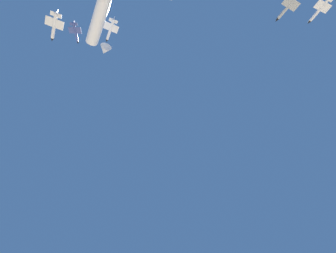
% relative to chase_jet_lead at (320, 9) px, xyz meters
% --- Properties ---
extents(chase_jet_lead, '(13.73, 11.77, 4.00)m').
position_rel_chase_jet_lead_xyz_m(chase_jet_lead, '(0.00, 0.00, 0.00)').
color(chase_jet_lead, silver).
extents(chase_jet_left_wing, '(14.22, 10.96, 4.00)m').
position_rel_chase_jet_lead_xyz_m(chase_jet_left_wing, '(14.81, 12.98, -6.75)').
color(chase_jet_left_wing, '#999EA3').
extents(chase_jet_right_wing, '(13.85, 11.58, 4.00)m').
position_rel_chase_jet_lead_xyz_m(chase_jet_right_wing, '(111.64, 61.01, -17.56)').
color(chase_jet_right_wing, silver).
extents(chase_jet_trailing, '(10.27, 14.55, 4.00)m').
position_rel_chase_jet_lead_xyz_m(chase_jet_trailing, '(132.54, 39.84, 29.35)').
color(chase_jet_trailing, '#38478C').
extents(chase_jet_high_escort, '(13.97, 11.39, 4.00)m').
position_rel_chase_jet_lead_xyz_m(chase_jet_high_escort, '(101.99, 38.14, 8.18)').
color(chase_jet_high_escort, silver).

